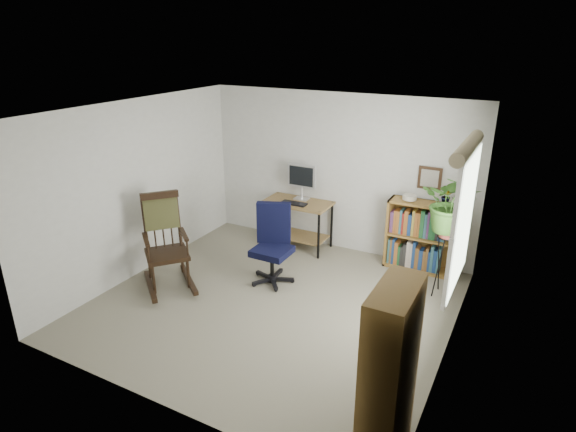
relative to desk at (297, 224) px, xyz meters
The scene contains 18 objects.
floor 1.82m from the desk, 72.81° to the right, with size 4.20×4.00×0.00m, color gray.
ceiling 2.70m from the desk, 72.81° to the right, with size 4.20×4.00×0.00m, color silver.
wall_back 1.02m from the desk, 29.70° to the left, with size 4.20×0.00×2.40m, color silver.
wall_front 3.83m from the desk, 81.91° to the right, with size 4.20×0.00×2.40m, color silver.
wall_left 2.46m from the desk, 132.80° to the right, with size 0.00×4.00×2.40m, color silver.
wall_right 3.24m from the desk, 32.92° to the right, with size 0.00×4.00×2.40m, color silver.
window 3.11m from the desk, 28.43° to the right, with size 0.12×1.20×1.50m, color white, non-canonical shape.
desk is the anchor object (origin of this frame).
monitor 0.67m from the desk, 90.00° to the left, with size 0.46×0.16×0.56m, color silver, non-canonical shape.
keyboard 0.41m from the desk, 90.00° to the right, with size 0.40×0.15×0.03m, color black.
office_chair 1.24m from the desk, 79.20° to the right, with size 0.60×0.60×1.09m, color black, non-canonical shape.
rocking_chair 2.17m from the desk, 115.68° to the right, with size 0.66×1.10×1.28m, color black, non-canonical shape.
low_bookshelf 1.90m from the desk, ahead, with size 0.96×0.32×1.01m, color olive, non-canonical shape.
tall_bookshelf 4.12m from the desk, 53.36° to the right, with size 0.29×0.67×1.53m, color olive, non-canonical shape.
plant_stand 2.37m from the desk, 11.34° to the right, with size 0.26×0.26×0.96m, color black, non-canonical shape.
spider_plant 2.68m from the desk, 11.34° to the right, with size 1.69×1.88×1.46m, color #346122.
potted_plant_small 2.29m from the desk, ahead, with size 0.13×0.24×0.11m, color #346122.
framed_picture 2.13m from the desk, ahead, with size 0.32×0.04×0.32m, color black, non-canonical shape.
Camera 1 is at (2.63, -4.54, 3.20)m, focal length 30.00 mm.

